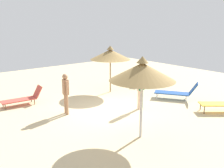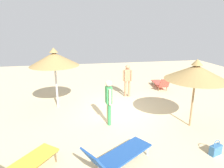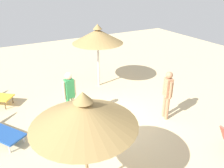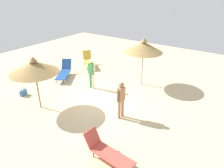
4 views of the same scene
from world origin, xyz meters
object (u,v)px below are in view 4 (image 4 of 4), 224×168
at_px(parasol_umbrella_center, 143,47).
at_px(lounge_chair_near_right, 107,151).
at_px(person_standing_front, 91,72).
at_px(handbag, 23,92).
at_px(lounge_chair_far_right, 89,60).
at_px(parasol_umbrella_edge, 34,67).
at_px(lounge_chair_near_left, 64,71).
at_px(person_standing_far_left, 121,98).

height_order(parasol_umbrella_center, lounge_chair_near_right, parasol_umbrella_center).
xyz_separation_m(person_standing_front, handbag, (-2.82, 2.51, -0.86)).
bearing_deg(lounge_chair_far_right, parasol_umbrella_edge, -162.67).
bearing_deg(lounge_chair_near_left, person_standing_front, -94.78).
xyz_separation_m(person_standing_far_left, handbag, (-1.29, 5.47, -0.86)).
height_order(parasol_umbrella_center, lounge_chair_far_right, parasol_umbrella_center).
height_order(lounge_chair_far_right, person_standing_far_left, person_standing_far_left).
height_order(parasol_umbrella_edge, handbag, parasol_umbrella_edge).
relative_size(lounge_chair_far_right, handbag, 3.51).
xyz_separation_m(lounge_chair_near_right, handbag, (1.09, 6.44, -0.18)).
bearing_deg(person_standing_front, handbag, 138.37).
relative_size(parasol_umbrella_edge, lounge_chair_far_right, 1.49).
distance_m(lounge_chair_near_right, person_standing_front, 5.59).
bearing_deg(lounge_chair_far_right, parasol_umbrella_center, -96.43).
distance_m(lounge_chair_near_left, lounge_chair_far_right, 2.41).
xyz_separation_m(parasol_umbrella_edge, lounge_chair_near_left, (3.28, 1.79, -1.74)).
bearing_deg(lounge_chair_near_right, parasol_umbrella_center, 16.81).
bearing_deg(parasol_umbrella_center, person_standing_far_left, -166.74).
height_order(lounge_chair_near_left, person_standing_front, person_standing_front).
relative_size(lounge_chair_far_right, person_standing_front, 0.98).
relative_size(parasol_umbrella_edge, handbag, 5.23).
bearing_deg(handbag, lounge_chair_near_right, -99.65).
relative_size(lounge_chair_near_left, lounge_chair_far_right, 1.22).
distance_m(lounge_chair_near_right, person_standing_far_left, 2.66).
xyz_separation_m(lounge_chair_far_right, person_standing_far_left, (-4.15, -5.46, 0.57)).
relative_size(person_standing_far_left, handbag, 3.55).
xyz_separation_m(lounge_chair_far_right, person_standing_front, (-2.62, -2.50, 0.58)).
bearing_deg(handbag, lounge_chair_far_right, -0.11).
bearing_deg(lounge_chair_near_left, lounge_chair_far_right, -0.25).
distance_m(lounge_chair_near_left, person_standing_far_left, 5.78).
bearing_deg(person_standing_far_left, handbag, 103.24).
relative_size(lounge_chair_far_right, person_standing_far_left, 0.99).
relative_size(parasol_umbrella_edge, person_standing_far_left, 1.47).
bearing_deg(person_standing_front, lounge_chair_near_right, -134.93).
xyz_separation_m(parasol_umbrella_edge, parasol_umbrella_center, (5.17, -2.83, 0.19)).
relative_size(parasol_umbrella_edge, parasol_umbrella_center, 0.92).
xyz_separation_m(parasol_umbrella_edge, person_standing_front, (3.07, -0.72, -1.10)).
xyz_separation_m(parasol_umbrella_edge, person_standing_far_left, (1.54, -3.69, -1.10)).
bearing_deg(handbag, parasol_umbrella_center, -43.19).
bearing_deg(lounge_chair_far_right, lounge_chair_near_left, 179.75).
bearing_deg(parasol_umbrella_center, lounge_chair_near_left, 112.23).
relative_size(lounge_chair_near_right, person_standing_far_left, 1.10).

